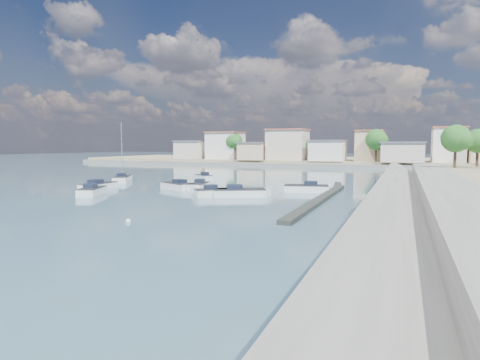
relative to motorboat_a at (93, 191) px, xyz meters
The scene contains 17 objects.
ground 38.63m from the motorboat_a, 63.73° to the left, with size 400.00×400.00×0.00m, color #315162.
seawall_walkway 36.41m from the motorboat_a, 12.11° to the left, with size 5.00×90.00×1.80m, color slate.
breakwater 25.09m from the motorboat_a, 16.97° to the left, with size 2.00×31.02×0.35m.
far_shore_land 88.31m from the motorboat_a, 78.84° to the left, with size 160.00×40.00×1.40m, color gray.
far_shore_quay 67.82m from the motorboat_a, 75.40° to the left, with size 160.00×2.50×0.80m, color slate.
far_town 76.90m from the motorboat_a, 68.76° to the left, with size 113.01×12.80×8.35m.
shore_trees 67.96m from the motorboat_a, 67.94° to the left, with size 74.56×38.32×7.92m.
motorboat_a is the anchor object (origin of this frame).
motorboat_b 13.73m from the motorboat_a, 16.47° to the left, with size 4.20×4.18×1.48m.
motorboat_c 10.03m from the motorboat_a, 56.84° to the left, with size 5.55×4.15×1.48m.
motorboat_d 23.73m from the motorboat_a, 28.73° to the left, with size 5.79×3.17×1.48m.
motorboat_e 5.59m from the motorboat_a, 124.08° to the left, with size 2.13×5.67×1.48m.
motorboat_f 21.42m from the motorboat_a, 83.26° to the left, with size 3.77×3.20×1.48m.
motorboat_g 12.08m from the motorboat_a, 45.91° to the left, with size 2.54×4.93×1.48m.
motorboat_h 16.48m from the motorboat_a, 17.00° to the left, with size 5.92×4.40×1.48m.
sailboat 16.22m from the motorboat_a, 117.35° to the left, with size 4.48×6.09×9.00m.
mooring_buoys 23.58m from the motorboat_a, 16.57° to the left, with size 16.93×31.48×0.39m.
Camera 1 is at (14.43, -28.92, 5.45)m, focal length 30.00 mm.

